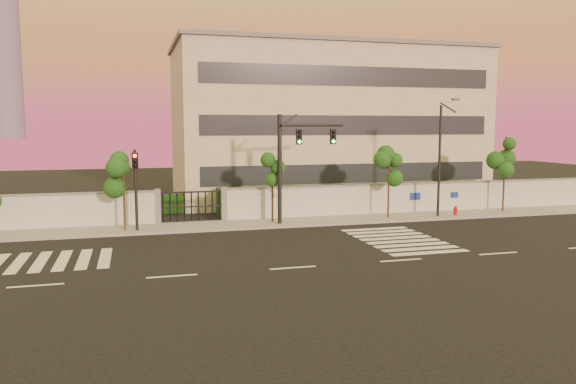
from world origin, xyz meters
name	(u,v)px	position (x,y,z in m)	size (l,w,h in m)	color
ground	(293,268)	(0.00, 0.00, 0.00)	(120.00, 120.00, 0.00)	black
sidewalk	(245,224)	(0.00, 10.50, 0.07)	(60.00, 3.00, 0.15)	gray
perimeter_wall	(242,204)	(0.10, 12.00, 1.07)	(60.00, 0.36, 2.20)	silver
hedge_row	(250,202)	(1.17, 14.74, 0.82)	(41.00, 4.25, 1.80)	black
institutional_building	(324,123)	(9.00, 21.99, 6.16)	(24.40, 12.40, 12.25)	#B5AB99
distant_skyscraper	(1,8)	(-65.00, 280.00, 61.98)	(16.00, 16.00, 118.00)	slate
road_markings	(239,251)	(-1.58, 3.76, 0.01)	(57.00, 7.62, 0.02)	silver
street_tree_c	(124,175)	(-6.88, 10.08, 3.24)	(1.51, 1.20, 4.39)	#382314
street_tree_d	(273,172)	(1.74, 10.54, 3.17)	(1.49, 1.19, 4.31)	#382314
street_tree_e	(389,165)	(9.25, 10.19, 3.48)	(1.50, 1.19, 4.73)	#382314
street_tree_f	(505,157)	(18.06, 10.63, 3.84)	(1.59, 1.27, 5.22)	#382314
traffic_signal_main	(293,156)	(2.84, 9.85, 4.19)	(4.19, 0.73, 6.63)	black
traffic_signal_secondary	(136,180)	(-6.24, 9.83, 2.95)	(0.36, 0.35, 4.65)	black
streetlight_east	(441,155)	(12.57, 9.66, 4.11)	(0.45, 1.83, 7.60)	black
fire_hydrant	(456,212)	(13.85, 9.79, 0.37)	(0.30, 0.28, 0.75)	#B50C16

